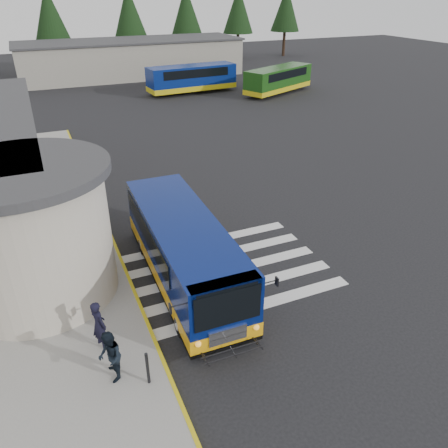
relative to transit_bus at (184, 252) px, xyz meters
name	(u,v)px	position (x,y,z in m)	size (l,w,h in m)	color
ground	(227,258)	(2.04, 0.72, -1.23)	(140.00, 140.00, 0.00)	black
curb_strip	(109,232)	(-2.01, 4.72, -1.15)	(0.12, 34.00, 0.16)	gold
crosswalk	(223,271)	(1.54, -0.08, -1.22)	(8.00, 5.35, 0.01)	silver
depot_building	(132,58)	(8.04, 42.72, 0.88)	(26.40, 8.40, 4.20)	gray
tree_line	(116,12)	(8.33, 50.72, 5.54)	(58.40, 4.40, 10.00)	black
transit_bus	(184,252)	(0.00, 0.00, 0.00)	(3.32, 9.17, 2.57)	navy
pedestrian_a	(99,324)	(-3.53, -2.38, -0.26)	(0.60, 0.39, 1.63)	black
pedestrian_b	(110,357)	(-3.47, -3.81, -0.27)	(0.78, 0.61, 1.61)	black
bollard	(148,368)	(-2.59, -4.38, -0.54)	(0.09, 0.09, 1.08)	black
far_bus_a	(192,78)	(11.50, 30.93, 0.30)	(9.30, 3.25, 2.36)	navy
far_bus_b	(278,79)	(19.60, 27.21, 0.21)	(8.79, 5.74, 2.21)	#194612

